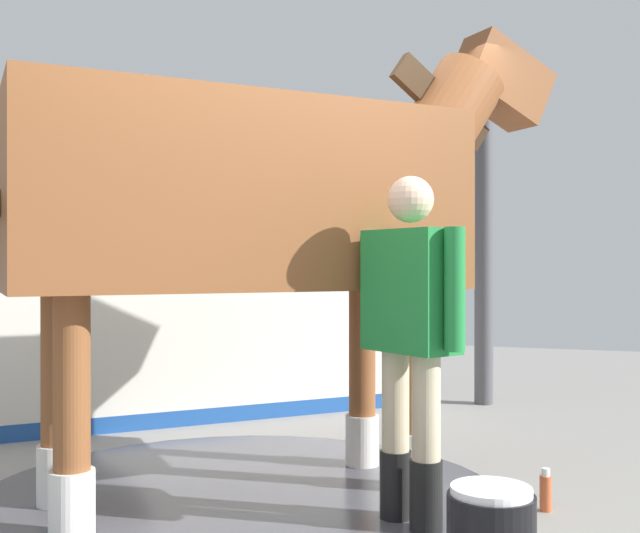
{
  "coord_description": "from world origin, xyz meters",
  "views": [
    {
      "loc": [
        -1.56,
        3.34,
        1.2
      ],
      "look_at": [
        -0.32,
        -0.18,
        1.19
      ],
      "focal_mm": 42.83,
      "sensor_mm": 36.0,
      "label": 1
    }
  ],
  "objects_px": {
    "handler": "(410,325)",
    "bottle_spray": "(546,491)",
    "bottle_shampoo": "(504,532)",
    "horse": "(259,204)"
  },
  "relations": [
    {
      "from": "bottle_shampoo",
      "to": "horse",
      "type": "bearing_deg",
      "value": -20.36
    },
    {
      "from": "handler",
      "to": "bottle_shampoo",
      "type": "relative_size",
      "value": 6.69
    },
    {
      "from": "handler",
      "to": "bottle_shampoo",
      "type": "distance_m",
      "value": 0.97
    },
    {
      "from": "handler",
      "to": "bottle_spray",
      "type": "xyz_separation_m",
      "value": [
        -0.58,
        -0.41,
        -0.83
      ]
    },
    {
      "from": "bottle_shampoo",
      "to": "bottle_spray",
      "type": "xyz_separation_m",
      "value": [
        -0.13,
        -0.69,
        -0.01
      ]
    },
    {
      "from": "horse",
      "to": "bottle_spray",
      "type": "height_order",
      "value": "horse"
    },
    {
      "from": "horse",
      "to": "bottle_spray",
      "type": "bearing_deg",
      "value": -37.01
    },
    {
      "from": "handler",
      "to": "bottle_spray",
      "type": "relative_size",
      "value": 7.74
    },
    {
      "from": "bottle_shampoo",
      "to": "bottle_spray",
      "type": "height_order",
      "value": "bottle_shampoo"
    },
    {
      "from": "handler",
      "to": "bottle_shampoo",
      "type": "xyz_separation_m",
      "value": [
        -0.45,
        0.28,
        -0.81
      ]
    }
  ]
}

